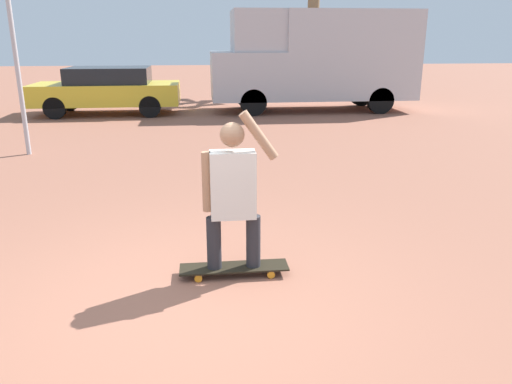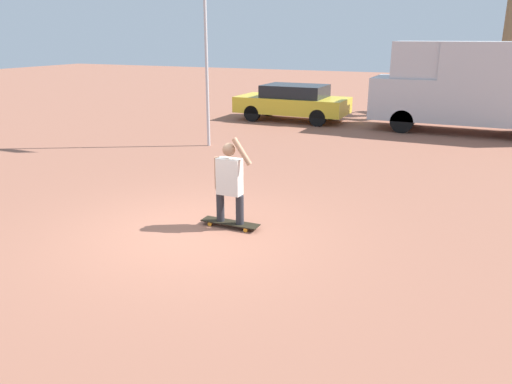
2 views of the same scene
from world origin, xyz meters
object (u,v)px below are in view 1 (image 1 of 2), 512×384
at_px(camper_van, 317,57).
at_px(parked_car_yellow, 108,89).
at_px(person_skateboarder, 233,189).
at_px(skateboard, 234,268).

relative_size(camper_van, parked_car_yellow, 1.46).
height_order(person_skateboarder, parked_car_yellow, person_skateboarder).
height_order(skateboard, camper_van, camper_van).
bearing_deg(parked_car_yellow, camper_van, 0.65).
relative_size(skateboard, camper_van, 0.17).
xyz_separation_m(person_skateboarder, camper_van, (3.43, 11.32, 0.76)).
xyz_separation_m(skateboard, person_skateboarder, (-0.00, 0.00, 0.81)).
bearing_deg(skateboard, parked_car_yellow, 104.99).
xyz_separation_m(skateboard, camper_van, (3.43, 11.32, 1.57)).
bearing_deg(parked_car_yellow, person_skateboarder, -75.01).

